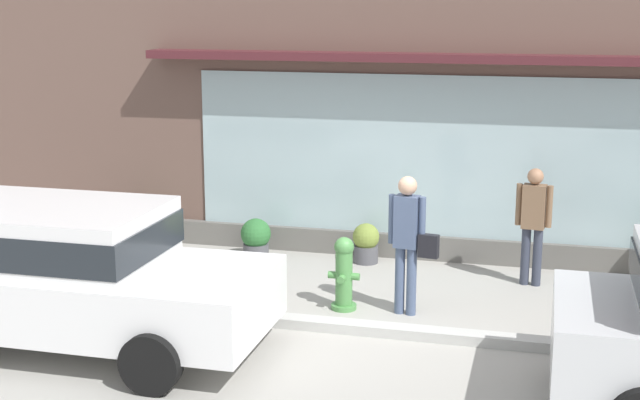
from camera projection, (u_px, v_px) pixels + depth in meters
ground_plane at (366, 327)px, 10.38m from camera, size 60.00×60.00×0.00m
curb_strip at (363, 328)px, 10.18m from camera, size 14.00×0.24×0.12m
storefront at (413, 88)px, 12.85m from camera, size 14.00×0.81×5.10m
fire_hydrant at (344, 273)px, 10.89m from camera, size 0.39×0.35×0.91m
pedestrian_with_handbag at (408, 235)px, 10.60m from camera, size 0.63×0.25×1.70m
pedestrian_passerby at (533, 218)px, 11.73m from camera, size 0.47×0.23×1.59m
parked_car_white at (59, 268)px, 9.64m from camera, size 4.43×2.01×1.58m
potted_plant_by_entrance at (256, 237)px, 13.14m from camera, size 0.45×0.45×0.59m
potted_plant_window_right at (366, 243)px, 12.88m from camera, size 0.39×0.39×0.58m
potted_plant_trailing_edge at (133, 225)px, 13.66m from camera, size 0.51×0.51×0.69m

